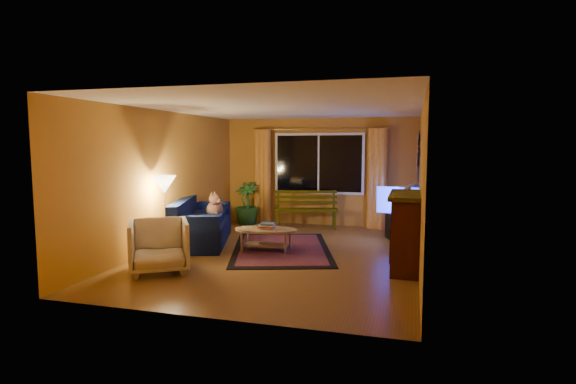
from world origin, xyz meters
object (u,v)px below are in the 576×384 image
(bench, at_px, (306,219))
(sofa, at_px, (202,221))
(armchair, at_px, (159,243))
(floor_lamp, at_px, (165,215))
(tv_console, at_px, (404,230))
(coffee_table, at_px, (266,240))

(bench, xyz_separation_m, sofa, (-1.57, -2.04, 0.21))
(bench, xyz_separation_m, armchair, (-1.30, -4.00, 0.22))
(armchair, xyz_separation_m, floor_lamp, (-0.53, 1.07, 0.24))
(bench, height_order, floor_lamp, floor_lamp)
(armchair, relative_size, floor_lamp, 0.64)
(sofa, distance_m, armchair, 1.98)
(tv_console, bearing_deg, bench, 135.19)
(sofa, bearing_deg, floor_lamp, -123.42)
(sofa, bearing_deg, bench, 34.84)
(armchair, bearing_deg, floor_lamp, 83.94)
(armchair, bearing_deg, coffee_table, 23.12)
(bench, bearing_deg, coffee_table, -108.67)
(sofa, relative_size, coffee_table, 1.85)
(sofa, height_order, floor_lamp, floor_lamp)
(sofa, distance_m, coffee_table, 1.46)
(coffee_table, xyz_separation_m, tv_console, (2.34, 1.35, 0.05))
(coffee_table, bearing_deg, armchair, -124.56)
(floor_lamp, relative_size, coffee_table, 1.18)
(coffee_table, bearing_deg, tv_console, 29.94)
(armchair, height_order, floor_lamp, floor_lamp)
(tv_console, bearing_deg, sofa, 175.46)
(sofa, xyz_separation_m, tv_console, (3.75, 1.02, -0.17))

